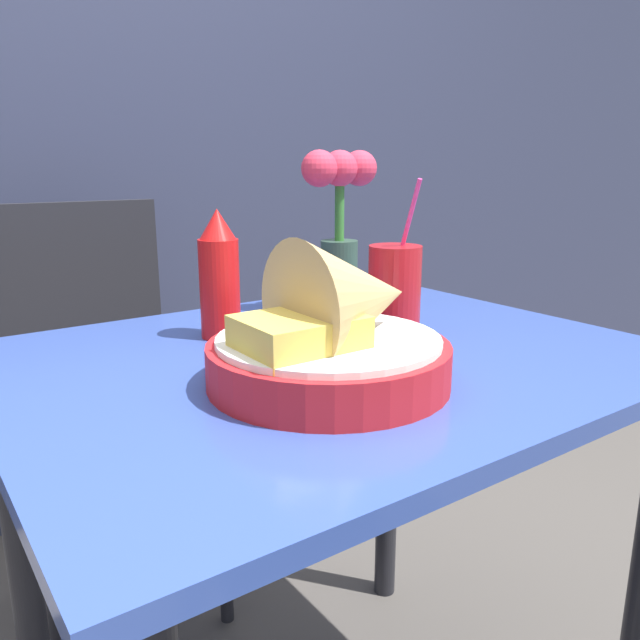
# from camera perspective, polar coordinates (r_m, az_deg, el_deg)

# --- Properties ---
(wall_window) EXTENTS (7.00, 0.06, 2.60)m
(wall_window) POSITION_cam_1_polar(r_m,az_deg,el_deg) (1.92, -21.13, 21.45)
(wall_window) COLOR #2D334C
(wall_window) RESTS_ON ground_plane
(dining_table) EXTENTS (0.90, 0.72, 0.76)m
(dining_table) POSITION_cam_1_polar(r_m,az_deg,el_deg) (0.95, 0.89, -10.69)
(dining_table) COLOR #334C9E
(dining_table) RESTS_ON ground_plane
(chair_far_window) EXTENTS (0.40, 0.40, 0.94)m
(chair_far_window) POSITION_cam_1_polar(r_m,az_deg,el_deg) (1.53, -20.11, -4.73)
(chair_far_window) COLOR black
(chair_far_window) RESTS_ON ground_plane
(food_basket) EXTENTS (0.30, 0.30, 0.18)m
(food_basket) POSITION_cam_1_polar(r_m,az_deg,el_deg) (0.76, 1.59, -1.20)
(food_basket) COLOR red
(food_basket) RESTS_ON dining_table
(ketchup_bottle) EXTENTS (0.06, 0.06, 0.20)m
(ketchup_bottle) POSITION_cam_1_polar(r_m,az_deg,el_deg) (0.97, -9.19, 3.96)
(ketchup_bottle) COLOR red
(ketchup_bottle) RESTS_ON dining_table
(drink_cup) EXTENTS (0.08, 0.08, 0.24)m
(drink_cup) POSITION_cam_1_polar(r_m,az_deg,el_deg) (0.99, 6.80, 2.46)
(drink_cup) COLOR red
(drink_cup) RESTS_ON dining_table
(flower_vase) EXTENTS (0.15, 0.07, 0.29)m
(flower_vase) POSITION_cam_1_polar(r_m,az_deg,el_deg) (1.14, 1.79, 9.52)
(flower_vase) COLOR #2D4738
(flower_vase) RESTS_ON dining_table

